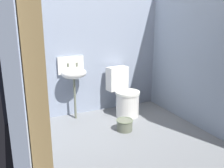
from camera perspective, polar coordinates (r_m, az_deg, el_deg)
ground_plane at (r=3.30m, az=2.07°, el=-13.70°), size 2.84×2.65×0.08m
wall_back at (r=4.00m, az=-5.32°, el=8.42°), size 2.84×0.10×2.17m
wall_left at (r=2.72m, az=-23.51°, el=3.99°), size 0.10×2.45×2.17m
wall_right at (r=3.74m, az=19.41°, el=7.14°), size 0.10×2.45×2.17m
wooden_door_post at (r=1.68m, az=-17.82°, el=-1.84°), size 0.14×0.14×2.17m
toilet_near_wall at (r=3.98m, az=2.98°, el=-2.85°), size 0.47×0.64×0.78m
sink at (r=3.75m, az=-9.27°, el=2.72°), size 0.42×0.35×0.99m
bucket at (r=3.48m, az=3.04°, el=-9.74°), size 0.24×0.24×0.16m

